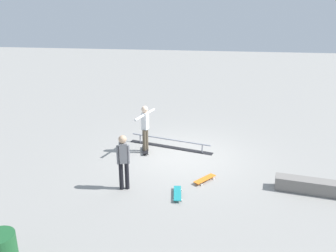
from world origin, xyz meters
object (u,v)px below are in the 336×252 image
Objects in this scene: grind_rail at (170,144)px; loose_skateboard_orange at (205,179)px; bystander_grey_shirt at (123,159)px; loose_skateboard_teal at (177,193)px; skateboard_main at (145,150)px; skate_ledge at (319,187)px; skater_main at (145,126)px.

grind_rail is 2.80m from loose_skateboard_orange.
bystander_grey_shirt reaches higher than grind_rail.
loose_skateboard_teal is at bearing 1.79° from loose_skateboard_orange.
bystander_grey_shirt is 1.75m from loose_skateboard_teal.
bystander_grey_shirt is (0.01, 2.70, 0.84)m from skateboard_main.
skateboard_main is at bearing -92.82° from loose_skateboard_orange.
skateboard_main is 1.09× the size of loose_skateboard_orange.
loose_skateboard_orange is at bearing -4.15° from skate_ledge.
loose_skateboard_teal is at bearing 116.15° from grind_rail.
skater_main reaches higher than loose_skateboard_teal.
grind_rail is at bearing 139.69° from skater_main.
loose_skateboard_teal is (-0.71, 3.38, -0.07)m from grind_rail.
skateboard_main is at bearing -21.64° from skate_ledge.
skateboard_main is 2.92m from loose_skateboard_orange.
skate_ledge is 5.79m from skater_main.
bystander_grey_shirt is at bearing 76.54° from loose_skateboard_teal.
skate_ledge is 5.44m from bystander_grey_shirt.
skater_main is 3.03m from loose_skateboard_orange.
grind_rail is 0.97m from skateboard_main.
skateboard_main is (0.82, 0.53, -0.07)m from grind_rail.
grind_rail reaches higher than loose_skateboard_orange.
loose_skateboard_teal is at bearing 43.45° from skater_main.
grind_rail is at bearing 57.27° from bystander_grey_shirt.
skate_ledge is at bearing 164.05° from grind_rail.
bystander_grey_shirt is 2.51m from loose_skateboard_orange.
skate_ledge is at bearing -125.28° from skateboard_main.
skate_ledge is 1.42× the size of bystander_grey_shirt.
loose_skateboard_orange is (-2.20, 1.88, -0.91)m from skater_main.
skateboard_main is 3.23m from loose_skateboard_teal.
bystander_grey_shirt reaches higher than loose_skateboard_teal.
grind_rail is at bearing -112.26° from loose_skateboard_orange.
skateboard_main is 2.82m from bystander_grey_shirt.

